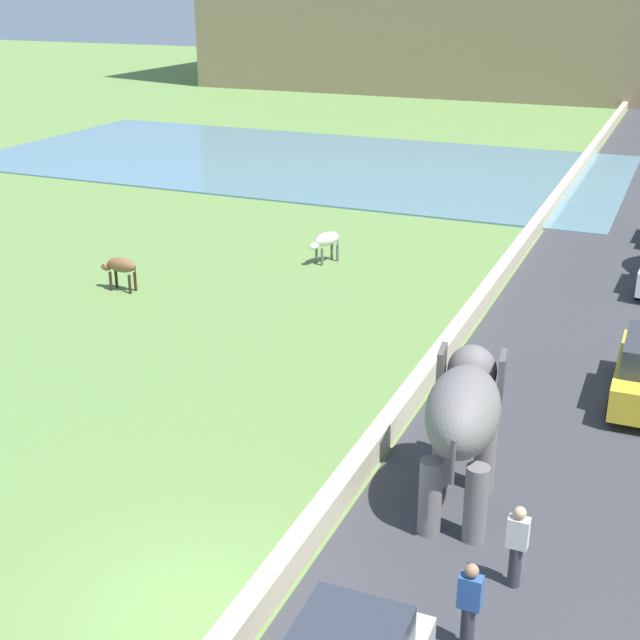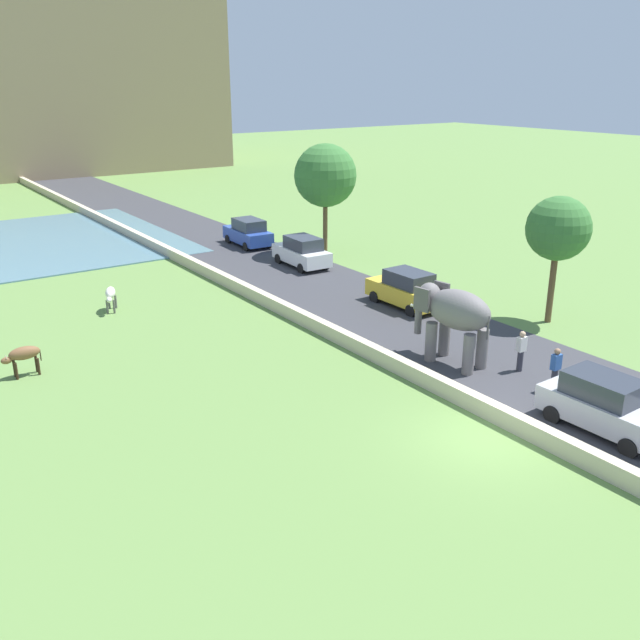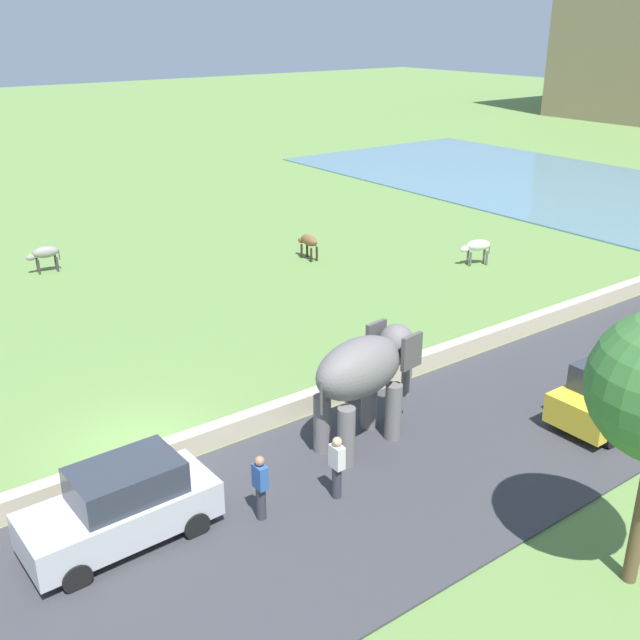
{
  "view_description": "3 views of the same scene",
  "coord_description": "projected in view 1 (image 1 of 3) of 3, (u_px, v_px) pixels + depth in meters",
  "views": [
    {
      "loc": [
        6.69,
        -9.87,
        9.81
      ],
      "look_at": [
        -1.41,
        9.04,
        1.7
      ],
      "focal_mm": 48.91,
      "sensor_mm": 36.0,
      "label": 1
    },
    {
      "loc": [
        -14.73,
        -12.46,
        10.45
      ],
      "look_at": [
        -0.97,
        7.3,
        1.93
      ],
      "focal_mm": 38.78,
      "sensor_mm": 36.0,
      "label": 2
    },
    {
      "loc": [
        16.23,
        -6.14,
        10.3
      ],
      "look_at": [
        -0.42,
        6.22,
        1.85
      ],
      "focal_mm": 42.01,
      "sensor_mm": 36.0,
      "label": 3
    }
  ],
  "objects": [
    {
      "name": "barrier_wall",
      "position": [
        496.0,
        280.0,
        29.34
      ],
      "size": [
        0.4,
        110.0,
        0.59
      ],
      "primitive_type": "cube",
      "color": "beige",
      "rests_on": "ground"
    },
    {
      "name": "cow_white",
      "position": [
        326.0,
        241.0,
        31.83
      ],
      "size": [
        0.89,
        1.4,
        1.15
      ],
      "color": "silver",
      "rests_on": "ground"
    },
    {
      "name": "road_surface",
      "position": [
        618.0,
        284.0,
        29.75
      ],
      "size": [
        7.0,
        120.0,
        0.06
      ],
      "primitive_type": "cube",
      "color": "#38383D",
      "rests_on": "ground"
    },
    {
      "name": "person_trailing",
      "position": [
        469.0,
        606.0,
        13.3
      ],
      "size": [
        0.36,
        0.22,
        1.63
      ],
      "color": "#33333D",
      "rests_on": "ground"
    },
    {
      "name": "ground_plane",
      "position": [
        184.0,
        610.0,
        14.49
      ],
      "size": [
        220.0,
        220.0,
        0.0
      ],
      "primitive_type": "plane",
      "color": "#608442"
    },
    {
      "name": "cow_brown",
      "position": [
        120.0,
        267.0,
        28.99
      ],
      "size": [
        1.39,
        0.46,
        1.15
      ],
      "color": "brown",
      "rests_on": "ground"
    },
    {
      "name": "lake",
      "position": [
        297.0,
        161.0,
        49.63
      ],
      "size": [
        36.0,
        18.0,
        0.08
      ],
      "primitive_type": "cube",
      "color": "slate",
      "rests_on": "ground"
    },
    {
      "name": "person_beside_elephant",
      "position": [
        517.0,
        545.0,
        14.71
      ],
      "size": [
        0.36,
        0.22,
        1.63
      ],
      "color": "#33333D",
      "rests_on": "ground"
    },
    {
      "name": "elephant",
      "position": [
        464.0,
        415.0,
        16.6
      ],
      "size": [
        1.75,
        3.55,
        2.99
      ],
      "color": "slate",
      "rests_on": "ground"
    }
  ]
}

